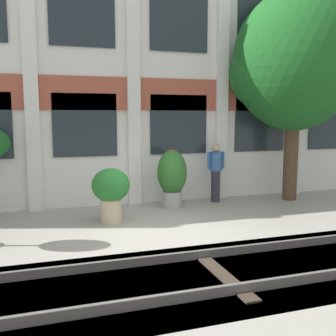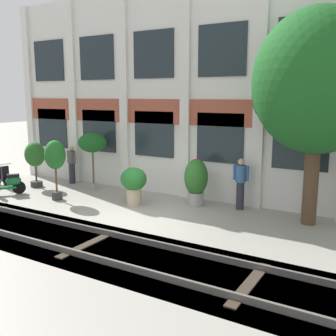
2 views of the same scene
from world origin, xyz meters
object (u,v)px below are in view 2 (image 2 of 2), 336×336
at_px(potted_plant_terracotta_small, 92,144).
at_px(scooter_near_curb, 1,175).
at_px(resident_by_doorway, 241,182).
at_px(resident_watching_tracks, 72,163).
at_px(potted_plant_fluted_column, 196,179).
at_px(scooter_second_parked, 8,183).
at_px(potted_plant_tall_urn, 35,157).
at_px(broadleaf_tree, 317,86).
at_px(potted_plant_low_pan, 55,158).
at_px(potted_plant_stone_basin, 134,182).

bearing_deg(potted_plant_terracotta_small, scooter_near_curb, -157.04).
xyz_separation_m(resident_by_doorway, resident_watching_tracks, (-7.51, 0.03, -0.05)).
bearing_deg(potted_plant_fluted_column, scooter_second_parked, -160.99).
relative_size(potted_plant_terracotta_small, potted_plant_tall_urn, 1.22).
height_order(potted_plant_fluted_column, resident_watching_tracks, potted_plant_fluted_column).
bearing_deg(potted_plant_terracotta_small, broadleaf_tree, -0.99).
distance_m(potted_plant_terracotta_small, potted_plant_tall_urn, 2.50).
bearing_deg(resident_by_doorway, potted_plant_fluted_column, -77.46).
bearing_deg(broadleaf_tree, potted_plant_low_pan, -167.72).
height_order(potted_plant_stone_basin, resident_by_doorway, resident_by_doorway).
distance_m(potted_plant_stone_basin, potted_plant_fluted_column, 2.12).
relative_size(potted_plant_tall_urn, resident_watching_tracks, 1.15).
bearing_deg(scooter_second_parked, resident_watching_tracks, -157.71).
xyz_separation_m(broadleaf_tree, scooter_second_parked, (-10.42, -2.24, -3.51)).
height_order(potted_plant_low_pan, potted_plant_tall_urn, potted_plant_low_pan).
distance_m(potted_plant_stone_basin, scooter_near_curb, 6.42).
height_order(potted_plant_stone_basin, potted_plant_tall_urn, potted_plant_tall_urn).
xyz_separation_m(broadleaf_tree, resident_watching_tracks, (-9.76, 0.43, -3.10)).
height_order(potted_plant_terracotta_small, resident_watching_tracks, potted_plant_terracotta_small).
height_order(potted_plant_terracotta_small, potted_plant_tall_urn, potted_plant_terracotta_small).
bearing_deg(scooter_second_parked, potted_plant_stone_basin, 141.12).
bearing_deg(scooter_near_curb, scooter_second_parked, -13.99).
bearing_deg(broadleaf_tree, potted_plant_terracotta_small, 179.01).
distance_m(scooter_near_curb, resident_by_doorway, 9.88).
height_order(potted_plant_terracotta_small, potted_plant_low_pan, potted_plant_terracotta_small).
bearing_deg(potted_plant_tall_urn, scooter_second_parked, -84.75).
bearing_deg(broadleaf_tree, potted_plant_fluted_column, 178.88).
bearing_deg(resident_by_doorway, potted_plant_low_pan, -70.26).
height_order(potted_plant_stone_basin, potted_plant_fluted_column, potted_plant_fluted_column).
xyz_separation_m(potted_plant_low_pan, scooter_second_parked, (-2.10, -0.43, -1.09)).
height_order(potted_plant_terracotta_small, potted_plant_stone_basin, potted_plant_terracotta_small).
relative_size(broadleaf_tree, potted_plant_stone_basin, 4.69).
bearing_deg(resident_watching_tracks, potted_plant_tall_urn, -23.87).
bearing_deg(broadleaf_tree, scooter_second_parked, -167.86).
bearing_deg(potted_plant_tall_urn, potted_plant_terracotta_small, 22.45).
bearing_deg(scooter_second_parked, potted_plant_terracotta_small, 174.66).
distance_m(potted_plant_low_pan, scooter_near_curb, 3.81).
relative_size(broadleaf_tree, potted_plant_low_pan, 2.83).
bearing_deg(potted_plant_low_pan, resident_watching_tracks, 122.65).
bearing_deg(potted_plant_fluted_column, potted_plant_terracotta_small, 179.12).
height_order(potted_plant_terracotta_small, potted_plant_fluted_column, potted_plant_terracotta_small).
height_order(broadleaf_tree, potted_plant_fluted_column, broadleaf_tree).
relative_size(potted_plant_tall_urn, resident_by_doorway, 1.09).
bearing_deg(resident_watching_tracks, potted_plant_fluted_column, 95.91).
distance_m(potted_plant_terracotta_small, resident_by_doorway, 6.13).
height_order(scooter_near_curb, resident_watching_tracks, resident_watching_tracks).
bearing_deg(resident_watching_tracks, resident_by_doorway, 99.09).
height_order(potted_plant_stone_basin, potted_plant_low_pan, potted_plant_low_pan).
bearing_deg(resident_by_doorway, potted_plant_tall_urn, -82.14).
distance_m(potted_plant_terracotta_small, potted_plant_fluted_column, 4.69).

